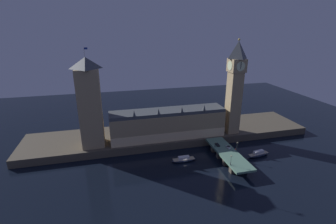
# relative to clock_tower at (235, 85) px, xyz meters

# --- Properties ---
(ground_plane) EXTENTS (400.00, 400.00, 0.00)m
(ground_plane) POSITION_rel_clock_tower_xyz_m (-46.28, -26.07, -42.96)
(ground_plane) COLOR black
(embankment) EXTENTS (220.00, 42.00, 5.54)m
(embankment) POSITION_rel_clock_tower_xyz_m (-46.28, 12.93, -40.19)
(embankment) COLOR #4C4438
(embankment) RESTS_ON ground_plane
(parliament_hall) EXTENTS (84.32, 17.64, 25.46)m
(parliament_hall) POSITION_rel_clock_tower_xyz_m (-50.68, 3.08, -26.84)
(parliament_hall) COLOR tan
(parliament_hall) RESTS_ON embankment
(clock_tower) EXTENTS (11.28, 11.39, 70.97)m
(clock_tower) POSITION_rel_clock_tower_xyz_m (0.00, 0.00, 0.00)
(clock_tower) COLOR tan
(clock_tower) RESTS_ON embankment
(victoria_tower) EXTENTS (14.97, 14.97, 66.81)m
(victoria_tower) POSITION_rel_clock_tower_xyz_m (-104.13, 2.77, -6.89)
(victoria_tower) COLOR tan
(victoria_tower) RESTS_ON embankment
(bridge) EXTENTS (12.94, 46.00, 5.97)m
(bridge) POSITION_rel_clock_tower_xyz_m (-18.11, -31.07, -38.99)
(bridge) COLOR slate
(bridge) RESTS_ON ground_plane
(car_northbound_lead) EXTENTS (2.02, 4.59, 1.43)m
(car_northbound_lead) POSITION_rel_clock_tower_xyz_m (-20.96, -20.35, -36.32)
(car_northbound_lead) COLOR black
(car_northbound_lead) RESTS_ON bridge
(car_southbound_trail) EXTENTS (2.11, 4.01, 1.53)m
(car_southbound_trail) POSITION_rel_clock_tower_xyz_m (-15.27, -25.71, -36.28)
(car_southbound_trail) COLOR silver
(car_southbound_trail) RESTS_ON bridge
(pedestrian_near_rail) EXTENTS (0.38, 0.38, 1.57)m
(pedestrian_near_rail) POSITION_rel_clock_tower_xyz_m (-23.81, -44.96, -36.17)
(pedestrian_near_rail) COLOR black
(pedestrian_near_rail) RESTS_ON bridge
(pedestrian_mid_walk) EXTENTS (0.38, 0.38, 1.77)m
(pedestrian_mid_walk) POSITION_rel_clock_tower_xyz_m (-12.42, -30.32, -36.05)
(pedestrian_mid_walk) COLOR black
(pedestrian_mid_walk) RESTS_ON bridge
(pedestrian_far_rail) EXTENTS (0.38, 0.38, 1.58)m
(pedestrian_far_rail) POSITION_rel_clock_tower_xyz_m (-23.81, -22.06, -36.16)
(pedestrian_far_rail) COLOR black
(pedestrian_far_rail) RESTS_ON bridge
(street_lamp_near) EXTENTS (1.34, 0.60, 6.59)m
(street_lamp_near) POSITION_rel_clock_tower_xyz_m (-24.21, -45.79, -32.86)
(street_lamp_near) COLOR #2D3333
(street_lamp_near) RESTS_ON bridge
(street_lamp_mid) EXTENTS (1.34, 0.60, 6.71)m
(street_lamp_mid) POSITION_rel_clock_tower_xyz_m (-12.02, -31.07, -32.79)
(street_lamp_mid) COLOR #2D3333
(street_lamp_mid) RESTS_ON bridge
(boat_upstream) EXTENTS (16.34, 4.93, 3.45)m
(boat_upstream) POSITION_rel_clock_tower_xyz_m (-46.79, -25.12, -41.70)
(boat_upstream) COLOR #1E2842
(boat_upstream) RESTS_ON ground_plane
(boat_downstream) EXTENTS (17.43, 6.31, 4.35)m
(boat_downstream) POSITION_rel_clock_tower_xyz_m (4.70, -31.39, -41.37)
(boat_downstream) COLOR #1E2842
(boat_downstream) RESTS_ON ground_plane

